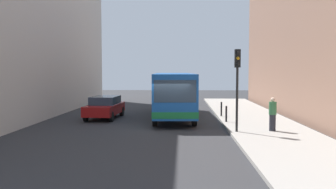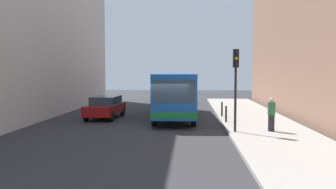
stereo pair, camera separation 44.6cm
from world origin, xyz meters
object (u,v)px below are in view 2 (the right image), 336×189
Objects in this scene: car_beside_bus at (106,107)px; bollard_mid at (222,109)px; bollard_near at (226,114)px; bus at (174,92)px; traffic_light at (236,74)px; car_behind_bus at (174,96)px; pedestrian_near_signal at (271,114)px.

bollard_mid is at bearing -174.24° from car_beside_bus.
car_beside_bus is at bearing 162.94° from bollard_near.
bollard_near is at bearing -90.00° from bollard_mid.
bollard_mid is at bearing 169.69° from bus.
car_beside_bus is 10.13m from traffic_light.
bollard_near is (3.60, -12.67, -0.16)m from car_behind_bus.
bollard_mid is (3.60, -9.93, -0.16)m from car_behind_bus.
bus is 4.68m from bollard_near.
traffic_light reaches higher than bollard_near.
car_beside_bus and car_behind_bus have the same top height.
pedestrian_near_signal is (1.94, -3.25, 0.37)m from bollard_near.
car_beside_bus is 4.73× the size of bollard_near.
bus is 2.47× the size of car_behind_bus.
car_behind_bus is at bearing -90.20° from bus.
car_beside_bus is 2.65× the size of pedestrian_near_signal.
car_behind_bus is 2.65× the size of pedestrian_near_signal.
pedestrian_near_signal is at bearing 105.95° from car_behind_bus.
bus is 11.70× the size of bollard_near.
bollard_near is (7.80, -2.39, -0.16)m from car_beside_bus.
bollard_mid is (0.00, 2.74, 0.00)m from bollard_near.
car_behind_bus is at bearing 109.91° from bollard_mid.
car_beside_bus reaches higher than bollard_near.
traffic_light is at bearing 113.99° from bus.
pedestrian_near_signal is (1.94, -5.99, 0.37)m from bollard_mid.
traffic_light is at bearing 146.30° from car_beside_bus.
bollard_near and bollard_mid have the same top height.
car_behind_bus is at bearing -109.03° from car_beside_bus.
car_beside_bus is at bearing 64.53° from car_behind_bus.
bollard_near is (3.24, -3.19, -1.10)m from bus.
bollard_mid is (7.80, 0.35, -0.16)m from car_beside_bus.
traffic_light is (7.90, -5.93, 2.22)m from car_beside_bus.
car_beside_bus is 11.25m from pedestrian_near_signal.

